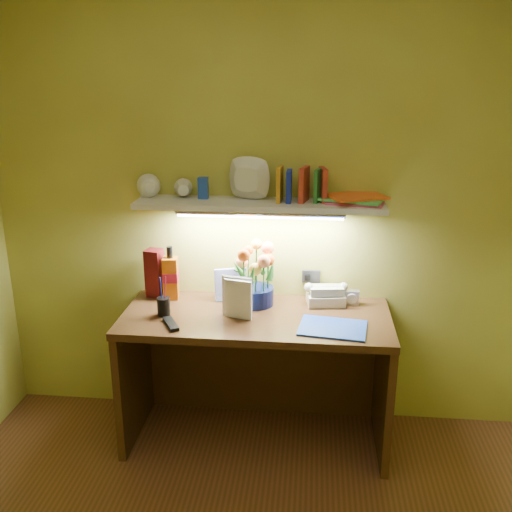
{
  "coord_description": "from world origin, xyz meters",
  "views": [
    {
      "loc": [
        0.28,
        -1.52,
        1.96
      ],
      "look_at": [
        -0.02,
        1.35,
        1.02
      ],
      "focal_mm": 40.0,
      "sensor_mm": 36.0,
      "label": 1
    }
  ],
  "objects_px": {
    "desk_clock": "(352,297)",
    "whisky_bottle": "(171,273)",
    "desk": "(256,378)",
    "flower_bouquet": "(256,275)",
    "telephone": "(326,293)"
  },
  "relations": [
    {
      "from": "desk_clock",
      "to": "whisky_bottle",
      "type": "distance_m",
      "value": 1.0
    },
    {
      "from": "whisky_bottle",
      "to": "telephone",
      "type": "bearing_deg",
      "value": 0.38
    },
    {
      "from": "desk",
      "to": "flower_bouquet",
      "type": "xyz_separation_m",
      "value": [
        -0.02,
        0.15,
        0.55
      ]
    },
    {
      "from": "telephone",
      "to": "whisky_bottle",
      "type": "distance_m",
      "value": 0.86
    },
    {
      "from": "desk",
      "to": "whisky_bottle",
      "type": "xyz_separation_m",
      "value": [
        -0.49,
        0.18,
        0.53
      ]
    },
    {
      "from": "desk",
      "to": "telephone",
      "type": "xyz_separation_m",
      "value": [
        0.36,
        0.19,
        0.43
      ]
    },
    {
      "from": "flower_bouquet",
      "to": "telephone",
      "type": "xyz_separation_m",
      "value": [
        0.38,
        0.04,
        -0.11
      ]
    },
    {
      "from": "desk",
      "to": "desk_clock",
      "type": "height_order",
      "value": "desk_clock"
    },
    {
      "from": "desk",
      "to": "desk_clock",
      "type": "distance_m",
      "value": 0.68
    },
    {
      "from": "flower_bouquet",
      "to": "whisky_bottle",
      "type": "bearing_deg",
      "value": 175.3
    },
    {
      "from": "desk",
      "to": "telephone",
      "type": "distance_m",
      "value": 0.6
    },
    {
      "from": "telephone",
      "to": "desk_clock",
      "type": "distance_m",
      "value": 0.14
    },
    {
      "from": "whisky_bottle",
      "to": "desk",
      "type": "bearing_deg",
      "value": -20.52
    },
    {
      "from": "desk",
      "to": "flower_bouquet",
      "type": "bearing_deg",
      "value": 96.36
    },
    {
      "from": "desk",
      "to": "telephone",
      "type": "height_order",
      "value": "telephone"
    }
  ]
}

